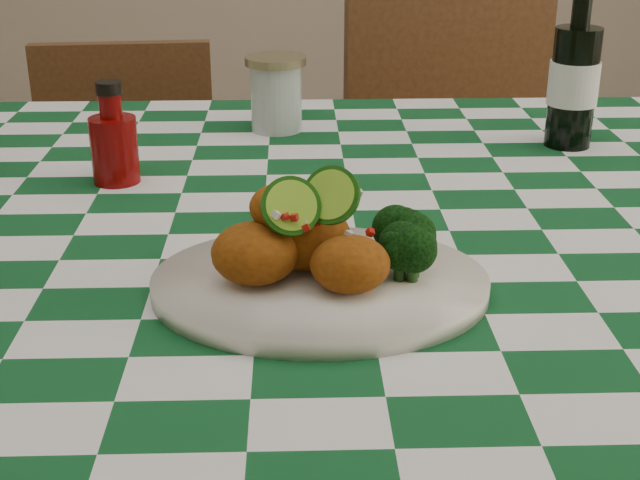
{
  "coord_description": "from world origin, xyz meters",
  "views": [
    {
      "loc": [
        0.03,
        -0.96,
        1.16
      ],
      "look_at": [
        0.06,
        -0.21,
        0.84
      ],
      "focal_mm": 50.0,
      "sensor_mm": 36.0,
      "label": 1
    }
  ],
  "objects_px": {
    "fried_chicken_pile": "(315,229)",
    "plate": "(320,285)",
    "mason_jar": "(276,94)",
    "ketchup_bottle": "(113,133)",
    "beer_bottle": "(576,63)",
    "wooden_chair_left": "(128,256)",
    "wooden_chair_right": "(473,200)"
  },
  "relations": [
    {
      "from": "fried_chicken_pile",
      "to": "plate",
      "type": "bearing_deg",
      "value": 0.0
    },
    {
      "from": "fried_chicken_pile",
      "to": "mason_jar",
      "type": "relative_size",
      "value": 1.36
    },
    {
      "from": "plate",
      "to": "ketchup_bottle",
      "type": "bearing_deg",
      "value": 127.24
    },
    {
      "from": "fried_chicken_pile",
      "to": "beer_bottle",
      "type": "bearing_deg",
      "value": 51.18
    },
    {
      "from": "beer_bottle",
      "to": "wooden_chair_left",
      "type": "height_order",
      "value": "beer_bottle"
    },
    {
      "from": "plate",
      "to": "wooden_chair_left",
      "type": "height_order",
      "value": "wooden_chair_left"
    },
    {
      "from": "fried_chicken_pile",
      "to": "mason_jar",
      "type": "bearing_deg",
      "value": 94.53
    },
    {
      "from": "plate",
      "to": "ketchup_bottle",
      "type": "height_order",
      "value": "ketchup_bottle"
    },
    {
      "from": "plate",
      "to": "ketchup_bottle",
      "type": "distance_m",
      "value": 0.41
    },
    {
      "from": "wooden_chair_left",
      "to": "mason_jar",
      "type": "bearing_deg",
      "value": -55.16
    },
    {
      "from": "fried_chicken_pile",
      "to": "wooden_chair_left",
      "type": "bearing_deg",
      "value": 111.07
    },
    {
      "from": "mason_jar",
      "to": "wooden_chair_left",
      "type": "bearing_deg",
      "value": 129.22
    },
    {
      "from": "plate",
      "to": "wooden_chair_left",
      "type": "distance_m",
      "value": 1.08
    },
    {
      "from": "fried_chicken_pile",
      "to": "wooden_chair_left",
      "type": "xyz_separation_m",
      "value": [
        -0.36,
        0.94,
        -0.45
      ]
    },
    {
      "from": "ketchup_bottle",
      "to": "plate",
      "type": "bearing_deg",
      "value": -52.76
    },
    {
      "from": "mason_jar",
      "to": "wooden_chair_left",
      "type": "xyz_separation_m",
      "value": [
        -0.32,
        0.39,
        -0.43
      ]
    },
    {
      "from": "mason_jar",
      "to": "beer_bottle",
      "type": "relative_size",
      "value": 0.47
    },
    {
      "from": "fried_chicken_pile",
      "to": "mason_jar",
      "type": "distance_m",
      "value": 0.55
    },
    {
      "from": "plate",
      "to": "mason_jar",
      "type": "distance_m",
      "value": 0.56
    },
    {
      "from": "mason_jar",
      "to": "wooden_chair_right",
      "type": "bearing_deg",
      "value": 47.32
    },
    {
      "from": "mason_jar",
      "to": "wooden_chair_right",
      "type": "height_order",
      "value": "wooden_chair_right"
    },
    {
      "from": "fried_chicken_pile",
      "to": "wooden_chair_right",
      "type": "xyz_separation_m",
      "value": [
        0.35,
        0.98,
        -0.35
      ]
    },
    {
      "from": "wooden_chair_left",
      "to": "wooden_chair_right",
      "type": "distance_m",
      "value": 0.73
    },
    {
      "from": "fried_chicken_pile",
      "to": "wooden_chair_right",
      "type": "relative_size",
      "value": 0.15
    },
    {
      "from": "plate",
      "to": "wooden_chair_right",
      "type": "xyz_separation_m",
      "value": [
        0.35,
        0.98,
        -0.29
      ]
    },
    {
      "from": "mason_jar",
      "to": "wooden_chair_right",
      "type": "relative_size",
      "value": 0.11
    },
    {
      "from": "fried_chicken_pile",
      "to": "ketchup_bottle",
      "type": "distance_m",
      "value": 0.4
    },
    {
      "from": "plate",
      "to": "wooden_chair_left",
      "type": "xyz_separation_m",
      "value": [
        -0.37,
        0.94,
        -0.39
      ]
    },
    {
      "from": "beer_bottle",
      "to": "wooden_chair_right",
      "type": "distance_m",
      "value": 0.66
    },
    {
      "from": "beer_bottle",
      "to": "ketchup_bottle",
      "type": "bearing_deg",
      "value": -167.45
    },
    {
      "from": "mason_jar",
      "to": "fried_chicken_pile",
      "type": "bearing_deg",
      "value": -85.47
    },
    {
      "from": "wooden_chair_right",
      "to": "plate",
      "type": "bearing_deg",
      "value": -117.88
    }
  ]
}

